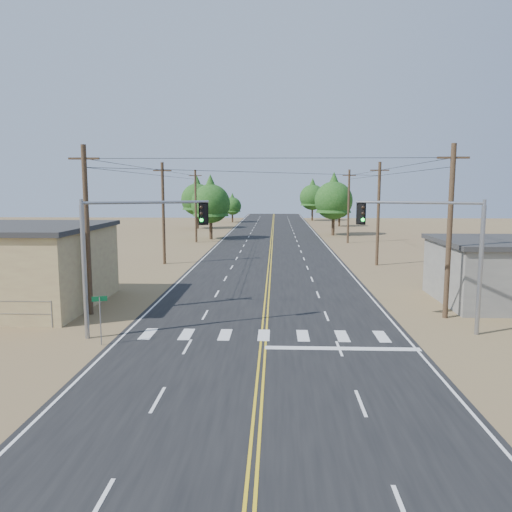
{
  "coord_description": "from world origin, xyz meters",
  "views": [
    {
      "loc": [
        0.58,
        -16.79,
        7.52
      ],
      "look_at": [
        -0.59,
        12.58,
        3.5
      ],
      "focal_mm": 35.0,
      "sensor_mm": 36.0,
      "label": 1
    }
  ],
  "objects": [
    {
      "name": "tree_left_mid",
      "position": [
        -14.0,
        75.48,
        6.01
      ],
      "size": [
        5.9,
        5.9,
        9.83
      ],
      "color": "#3F2D1E",
      "rests_on": "ground"
    },
    {
      "name": "utility_pole_right_far",
      "position": [
        10.5,
        52.0,
        5.12
      ],
      "size": [
        1.8,
        0.3,
        10.0
      ],
      "color": "#4C3826",
      "rests_on": "ground"
    },
    {
      "name": "utility_pole_right_mid",
      "position": [
        10.5,
        32.0,
        5.12
      ],
      "size": [
        1.8,
        0.3,
        10.0
      ],
      "color": "#4C3826",
      "rests_on": "ground"
    },
    {
      "name": "utility_pole_left_mid",
      "position": [
        -10.5,
        32.0,
        5.12
      ],
      "size": [
        1.8,
        0.3,
        10.0
      ],
      "color": "#4C3826",
      "rests_on": "ground"
    },
    {
      "name": "street_sign",
      "position": [
        -7.8,
        6.14,
        1.61
      ],
      "size": [
        0.68,
        0.28,
        2.4
      ],
      "rotation": [
        0.0,
        0.0,
        0.37
      ],
      "color": "gray",
      "rests_on": "ground"
    },
    {
      "name": "road",
      "position": [
        0.0,
        30.0,
        0.01
      ],
      "size": [
        15.0,
        200.0,
        0.02
      ],
      "primitive_type": "cube",
      "color": "black",
      "rests_on": "ground"
    },
    {
      "name": "tree_right_near",
      "position": [
        9.76,
        63.38,
        6.16
      ],
      "size": [
        6.04,
        6.04,
        10.07
      ],
      "color": "#3F2D1E",
      "rests_on": "ground"
    },
    {
      "name": "tree_left_near",
      "position": [
        -9.0,
        56.35,
        5.83
      ],
      "size": [
        5.72,
        5.72,
        9.53
      ],
      "color": "#3F2D1E",
      "rests_on": "ground"
    },
    {
      "name": "signal_mast_left",
      "position": [
        -7.14,
        7.96,
        4.78
      ],
      "size": [
        6.0,
        2.77,
        6.98
      ],
      "rotation": [
        0.0,
        0.0,
        0.41
      ],
      "color": "gray",
      "rests_on": "ground"
    },
    {
      "name": "ground",
      "position": [
        0.0,
        0.0,
        0.0
      ],
      "size": [
        220.0,
        220.0,
        0.0
      ],
      "primitive_type": "plane",
      "color": "olive",
      "rests_on": "ground"
    },
    {
      "name": "utility_pole_right_near",
      "position": [
        10.5,
        12.0,
        5.12
      ],
      "size": [
        1.8,
        0.3,
        10.0
      ],
      "color": "#4C3826",
      "rests_on": "ground"
    },
    {
      "name": "signal_mast_right",
      "position": [
        9.21,
        9.29,
        4.75
      ],
      "size": [
        6.15,
        2.35,
        6.95
      ],
      "rotation": [
        0.0,
        0.0,
        -0.34
      ],
      "color": "gray",
      "rests_on": "ground"
    },
    {
      "name": "tree_right_far",
      "position": [
        9.0,
        99.34,
        5.99
      ],
      "size": [
        5.87,
        5.87,
        9.79
      ],
      "color": "#3F2D1E",
      "rests_on": "ground"
    },
    {
      "name": "tree_left_far",
      "position": [
        -9.0,
        93.01,
        3.96
      ],
      "size": [
        3.89,
        3.89,
        6.48
      ],
      "color": "#3F2D1E",
      "rests_on": "ground"
    },
    {
      "name": "utility_pole_left_far",
      "position": [
        -10.5,
        52.0,
        5.12
      ],
      "size": [
        1.8,
        0.3,
        10.0
      ],
      "color": "#4C3826",
      "rests_on": "ground"
    },
    {
      "name": "tree_right_mid",
      "position": [
        13.07,
        82.0,
        4.13
      ],
      "size": [
        4.05,
        4.05,
        6.75
      ],
      "color": "#3F2D1E",
      "rests_on": "ground"
    },
    {
      "name": "utility_pole_left_near",
      "position": [
        -10.5,
        12.0,
        5.12
      ],
      "size": [
        1.8,
        0.3,
        10.0
      ],
      "color": "#4C3826",
      "rests_on": "ground"
    }
  ]
}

